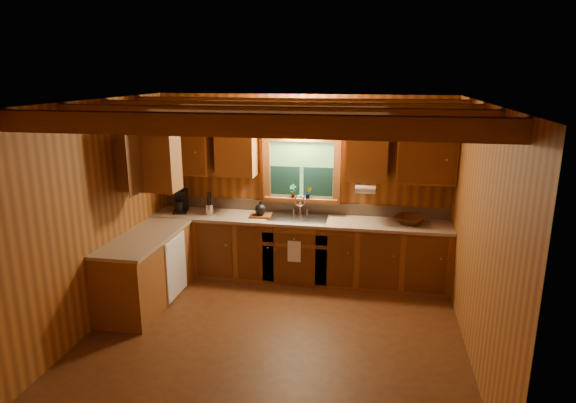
% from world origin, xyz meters
% --- Properties ---
extents(room, '(4.20, 4.20, 4.20)m').
position_xyz_m(room, '(0.00, 0.00, 1.30)').
color(room, '#542E14').
rests_on(room, ground).
extents(ceiling_beams, '(4.20, 2.54, 0.18)m').
position_xyz_m(ceiling_beams, '(0.00, 0.00, 2.49)').
color(ceiling_beams, brown).
rests_on(ceiling_beams, room).
extents(base_cabinets, '(4.20, 2.22, 0.86)m').
position_xyz_m(base_cabinets, '(-0.49, 1.28, 0.43)').
color(base_cabinets, brown).
rests_on(base_cabinets, ground).
extents(countertop, '(4.20, 2.24, 0.04)m').
position_xyz_m(countertop, '(-0.48, 1.29, 0.88)').
color(countertop, tan).
rests_on(countertop, base_cabinets).
extents(backsplash, '(4.20, 0.02, 0.16)m').
position_xyz_m(backsplash, '(0.00, 1.89, 0.98)').
color(backsplash, tan).
rests_on(backsplash, room).
extents(dishwasher_panel, '(0.02, 0.60, 0.80)m').
position_xyz_m(dishwasher_panel, '(-1.47, 0.68, 0.43)').
color(dishwasher_panel, white).
rests_on(dishwasher_panel, base_cabinets).
extents(upper_cabinets, '(4.19, 1.77, 0.78)m').
position_xyz_m(upper_cabinets, '(-0.56, 1.42, 1.84)').
color(upper_cabinets, brown).
rests_on(upper_cabinets, room).
extents(window, '(1.12, 0.08, 1.00)m').
position_xyz_m(window, '(0.00, 1.87, 1.53)').
color(window, brown).
rests_on(window, room).
extents(window_sill, '(1.06, 0.14, 0.04)m').
position_xyz_m(window_sill, '(0.00, 1.82, 1.12)').
color(window_sill, brown).
rests_on(window_sill, room).
extents(wall_sconce, '(0.45, 0.21, 0.17)m').
position_xyz_m(wall_sconce, '(0.00, 1.75, 2.16)').
color(wall_sconce, black).
rests_on(wall_sconce, room).
extents(paper_towel_roll, '(0.27, 0.11, 0.11)m').
position_xyz_m(paper_towel_roll, '(0.92, 1.53, 1.37)').
color(paper_towel_roll, white).
rests_on(paper_towel_roll, upper_cabinets).
extents(dish_towel, '(0.18, 0.01, 0.30)m').
position_xyz_m(dish_towel, '(0.00, 1.26, 0.52)').
color(dish_towel, white).
rests_on(dish_towel, base_cabinets).
extents(sink, '(0.82, 0.48, 0.43)m').
position_xyz_m(sink, '(0.00, 1.60, 0.86)').
color(sink, silver).
rests_on(sink, countertop).
extents(coffee_maker, '(0.19, 0.24, 0.34)m').
position_xyz_m(coffee_maker, '(-1.75, 1.60, 1.07)').
color(coffee_maker, black).
rests_on(coffee_maker, countertop).
extents(utensil_crock, '(0.12, 0.12, 0.34)m').
position_xyz_m(utensil_crock, '(-1.30, 1.55, 0.98)').
color(utensil_crock, silver).
rests_on(utensil_crock, countertop).
extents(cutting_board, '(0.32, 0.24, 0.03)m').
position_xyz_m(cutting_board, '(-0.54, 1.56, 0.91)').
color(cutting_board, '#5A2F13').
rests_on(cutting_board, countertop).
extents(teakettle, '(0.16, 0.16, 0.20)m').
position_xyz_m(teakettle, '(-0.54, 1.56, 1.01)').
color(teakettle, black).
rests_on(teakettle, cutting_board).
extents(wicker_basket, '(0.52, 0.52, 0.10)m').
position_xyz_m(wicker_basket, '(1.54, 1.63, 0.95)').
color(wicker_basket, '#48230C').
rests_on(wicker_basket, countertop).
extents(potted_plant_left, '(0.11, 0.08, 0.20)m').
position_xyz_m(potted_plant_left, '(-0.11, 1.79, 1.24)').
color(potted_plant_left, '#5A2F13').
rests_on(potted_plant_left, window_sill).
extents(potted_plant_right, '(0.10, 0.08, 0.17)m').
position_xyz_m(potted_plant_right, '(0.11, 1.79, 1.22)').
color(potted_plant_right, '#5A2F13').
rests_on(potted_plant_right, window_sill).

